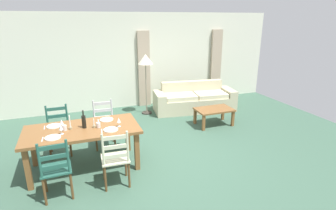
# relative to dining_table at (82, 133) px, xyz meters

# --- Properties ---
(ground_plane) EXTENTS (9.60, 9.60, 0.02)m
(ground_plane) POSITION_rel_dining_table_xyz_m (1.30, -0.06, -0.67)
(ground_plane) COLOR #395947
(wall_far) EXTENTS (9.60, 0.16, 2.70)m
(wall_far) POSITION_rel_dining_table_xyz_m (1.30, 3.24, 0.69)
(wall_far) COLOR silver
(wall_far) RESTS_ON ground_plane
(curtain_panel_left) EXTENTS (0.35, 0.08, 2.20)m
(curtain_panel_left) POSITION_rel_dining_table_xyz_m (1.96, 3.10, 0.44)
(curtain_panel_left) COLOR tan
(curtain_panel_left) RESTS_ON ground_plane
(curtain_panel_right) EXTENTS (0.35, 0.08, 2.20)m
(curtain_panel_right) POSITION_rel_dining_table_xyz_m (4.36, 3.10, 0.44)
(curtain_panel_right) COLOR tan
(curtain_panel_right) RESTS_ON ground_plane
(dining_table) EXTENTS (1.90, 0.96, 0.75)m
(dining_table) POSITION_rel_dining_table_xyz_m (0.00, 0.00, 0.00)
(dining_table) COLOR brown
(dining_table) RESTS_ON ground_plane
(dining_chair_near_left) EXTENTS (0.44, 0.42, 0.96)m
(dining_chair_near_left) POSITION_rel_dining_table_xyz_m (-0.43, -0.74, -0.19)
(dining_chair_near_left) COLOR #255749
(dining_chair_near_left) RESTS_ON ground_plane
(dining_chair_near_right) EXTENTS (0.44, 0.42, 0.96)m
(dining_chair_near_right) POSITION_rel_dining_table_xyz_m (0.43, -0.73, -0.19)
(dining_chair_near_right) COLOR beige
(dining_chair_near_right) RESTS_ON ground_plane
(dining_chair_far_left) EXTENTS (0.42, 0.40, 0.96)m
(dining_chair_far_left) POSITION_rel_dining_table_xyz_m (-0.41, 0.72, -0.19)
(dining_chair_far_left) COLOR #24584A
(dining_chair_far_left) RESTS_ON ground_plane
(dining_chair_far_right) EXTENTS (0.45, 0.43, 0.96)m
(dining_chair_far_right) POSITION_rel_dining_table_xyz_m (0.45, 0.77, -0.19)
(dining_chair_far_right) COLOR silver
(dining_chair_far_right) RESTS_ON ground_plane
(dinner_plate_near_left) EXTENTS (0.24, 0.24, 0.02)m
(dinner_plate_near_left) POSITION_rel_dining_table_xyz_m (-0.45, -0.25, 0.10)
(dinner_plate_near_left) COLOR white
(dinner_plate_near_left) RESTS_ON dining_table
(fork_near_left) EXTENTS (0.02, 0.17, 0.01)m
(fork_near_left) POSITION_rel_dining_table_xyz_m (-0.60, -0.25, 0.09)
(fork_near_left) COLOR silver
(fork_near_left) RESTS_ON dining_table
(dinner_plate_near_right) EXTENTS (0.24, 0.24, 0.02)m
(dinner_plate_near_right) POSITION_rel_dining_table_xyz_m (0.45, -0.25, 0.10)
(dinner_plate_near_right) COLOR white
(dinner_plate_near_right) RESTS_ON dining_table
(fork_near_right) EXTENTS (0.03, 0.17, 0.01)m
(fork_near_right) POSITION_rel_dining_table_xyz_m (0.30, -0.25, 0.09)
(fork_near_right) COLOR silver
(fork_near_right) RESTS_ON dining_table
(dinner_plate_far_left) EXTENTS (0.24, 0.24, 0.02)m
(dinner_plate_far_left) POSITION_rel_dining_table_xyz_m (-0.45, 0.25, 0.10)
(dinner_plate_far_left) COLOR white
(dinner_plate_far_left) RESTS_ON dining_table
(fork_far_left) EXTENTS (0.02, 0.17, 0.01)m
(fork_far_left) POSITION_rel_dining_table_xyz_m (-0.60, 0.25, 0.09)
(fork_far_left) COLOR silver
(fork_far_left) RESTS_ON dining_table
(dinner_plate_far_right) EXTENTS (0.24, 0.24, 0.02)m
(dinner_plate_far_right) POSITION_rel_dining_table_xyz_m (0.45, 0.25, 0.10)
(dinner_plate_far_right) COLOR white
(dinner_plate_far_right) RESTS_ON dining_table
(fork_far_right) EXTENTS (0.02, 0.17, 0.01)m
(fork_far_right) POSITION_rel_dining_table_xyz_m (0.30, 0.25, 0.09)
(fork_far_right) COLOR silver
(fork_far_right) RESTS_ON dining_table
(wine_bottle) EXTENTS (0.07, 0.07, 0.32)m
(wine_bottle) POSITION_rel_dining_table_xyz_m (0.04, 0.01, 0.20)
(wine_bottle) COLOR black
(wine_bottle) RESTS_ON dining_table
(wine_glass_near_left) EXTENTS (0.06, 0.06, 0.16)m
(wine_glass_near_left) POSITION_rel_dining_table_xyz_m (-0.32, -0.14, 0.20)
(wine_glass_near_left) COLOR white
(wine_glass_near_left) RESTS_ON dining_table
(wine_glass_near_right) EXTENTS (0.06, 0.06, 0.16)m
(wine_glass_near_right) POSITION_rel_dining_table_xyz_m (0.61, -0.14, 0.20)
(wine_glass_near_right) COLOR white
(wine_glass_near_right) RESTS_ON dining_table
(wine_glass_far_left) EXTENTS (0.06, 0.06, 0.16)m
(wine_glass_far_left) POSITION_rel_dining_table_xyz_m (-0.31, 0.12, 0.20)
(wine_glass_far_left) COLOR white
(wine_glass_far_left) RESTS_ON dining_table
(coffee_cup_primary) EXTENTS (0.07, 0.07, 0.09)m
(coffee_cup_primary) POSITION_rel_dining_table_xyz_m (0.27, -0.06, 0.13)
(coffee_cup_primary) COLOR silver
(coffee_cup_primary) RESTS_ON dining_table
(coffee_cup_secondary) EXTENTS (0.07, 0.07, 0.09)m
(coffee_cup_secondary) POSITION_rel_dining_table_xyz_m (-0.27, 0.01, 0.13)
(coffee_cup_secondary) COLOR silver
(coffee_cup_secondary) RESTS_ON dining_table
(candle_tall) EXTENTS (0.05, 0.05, 0.25)m
(candle_tall) POSITION_rel_dining_table_xyz_m (-0.18, 0.02, 0.16)
(candle_tall) COLOR #998C66
(candle_tall) RESTS_ON dining_table
(candle_short) EXTENTS (0.05, 0.05, 0.16)m
(candle_short) POSITION_rel_dining_table_xyz_m (0.20, -0.04, 0.13)
(candle_short) COLOR #998C66
(candle_short) RESTS_ON dining_table
(couch) EXTENTS (2.36, 1.08, 0.80)m
(couch) POSITION_rel_dining_table_xyz_m (3.17, 2.19, -0.37)
(couch) COLOR beige
(couch) RESTS_ON ground_plane
(coffee_table) EXTENTS (0.90, 0.56, 0.42)m
(coffee_table) POSITION_rel_dining_table_xyz_m (3.13, 0.97, -0.31)
(coffee_table) COLOR brown
(coffee_table) RESTS_ON ground_plane
(standing_lamp) EXTENTS (0.40, 0.40, 1.64)m
(standing_lamp) POSITION_rel_dining_table_xyz_m (1.81, 2.37, 0.75)
(standing_lamp) COLOR #332D28
(standing_lamp) RESTS_ON ground_plane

